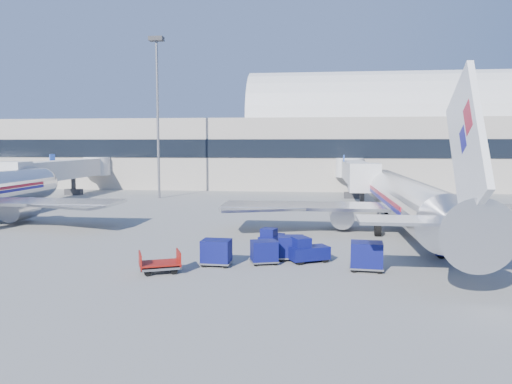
# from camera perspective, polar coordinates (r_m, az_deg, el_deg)

# --- Properties ---
(ground) EXTENTS (260.00, 260.00, 0.00)m
(ground) POSITION_cam_1_polar(r_m,az_deg,el_deg) (39.68, 3.63, -5.76)
(ground) COLOR gray
(ground) RESTS_ON ground
(terminal) EXTENTS (170.00, 28.15, 21.00)m
(terminal) POSITION_cam_1_polar(r_m,az_deg,el_deg) (96.11, -2.69, 5.38)
(terminal) COLOR #B2AA9E
(terminal) RESTS_ON ground
(airliner_main) EXTENTS (32.00, 37.26, 12.07)m
(airliner_main) POSITION_cam_1_polar(r_m,az_deg,el_deg) (44.36, 16.99, -0.97)
(airliner_main) COLOR silver
(airliner_main) RESTS_ON ground
(jetbridge_near) EXTENTS (4.40, 27.50, 6.25)m
(jetbridge_near) POSITION_cam_1_polar(r_m,az_deg,el_deg) (70.00, 11.25, 2.28)
(jetbridge_near) COLOR silver
(jetbridge_near) RESTS_ON ground
(jetbridge_mid) EXTENTS (4.40, 27.50, 6.25)m
(jetbridge_mid) POSITION_cam_1_polar(r_m,az_deg,el_deg) (78.72, -20.91, 2.37)
(jetbridge_mid) COLOR silver
(jetbridge_mid) RESTS_ON ground
(mast_west) EXTENTS (2.00, 1.20, 22.60)m
(mast_west) POSITION_cam_1_polar(r_m,az_deg,el_deg) (72.65, -11.21, 10.98)
(mast_west) COLOR slate
(mast_west) RESTS_ON ground
(tug_lead) EXTENTS (2.89, 2.33, 1.68)m
(tug_lead) POSITION_cam_1_polar(r_m,az_deg,el_deg) (33.16, 5.88, -6.68)
(tug_lead) COLOR #0A0E51
(tug_lead) RESTS_ON ground
(tug_right) EXTENTS (2.77, 2.24, 1.62)m
(tug_right) POSITION_cam_1_polar(r_m,az_deg,el_deg) (36.54, 21.81, -5.96)
(tug_right) COLOR #0A0E51
(tug_right) RESTS_ON ground
(tug_left) EXTENTS (1.90, 2.65, 1.56)m
(tug_left) POSITION_cam_1_polar(r_m,az_deg,el_deg) (37.33, 1.72, -5.36)
(tug_left) COLOR #0A0E51
(tug_left) RESTS_ON ground
(cart_train_a) EXTENTS (1.96, 1.57, 1.61)m
(cart_train_a) POSITION_cam_1_polar(r_m,az_deg,el_deg) (33.67, 4.03, -6.31)
(cart_train_a) COLOR #0A0E51
(cart_train_a) RESTS_ON ground
(cart_train_b) EXTENTS (2.04, 1.77, 1.52)m
(cart_train_b) POSITION_cam_1_polar(r_m,az_deg,el_deg) (32.49, 0.94, -6.83)
(cart_train_b) COLOR #0A0E51
(cart_train_b) RESTS_ON ground
(cart_train_c) EXTENTS (1.98, 1.55, 1.68)m
(cart_train_c) POSITION_cam_1_polar(r_m,az_deg,el_deg) (32.14, -4.55, -6.83)
(cart_train_c) COLOR #0A0E51
(cart_train_c) RESTS_ON ground
(cart_solo_near) EXTENTS (2.15, 1.71, 1.79)m
(cart_solo_near) POSITION_cam_1_polar(r_m,az_deg,el_deg) (31.49, 12.53, -7.09)
(cart_solo_near) COLOR #0A0E51
(cart_solo_near) RESTS_ON ground
(cart_open_red) EXTENTS (2.87, 2.50, 0.64)m
(cart_open_red) POSITION_cam_1_polar(r_m,az_deg,el_deg) (30.95, -10.89, -8.22)
(cart_open_red) COLOR slate
(cart_open_red) RESTS_ON ground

